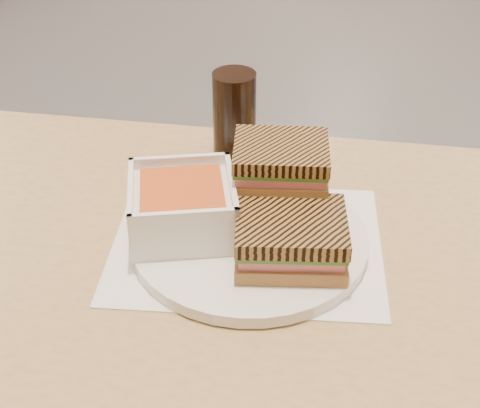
# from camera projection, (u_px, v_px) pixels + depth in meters

# --- Properties ---
(main_table) EXTENTS (1.24, 0.77, 0.75)m
(main_table) POSITION_uv_depth(u_px,v_px,m) (183.00, 335.00, 0.92)
(main_table) COLOR tan
(main_table) RESTS_ON ground
(tray_liner) EXTENTS (0.34, 0.27, 0.00)m
(tray_liner) POSITION_uv_depth(u_px,v_px,m) (247.00, 243.00, 0.89)
(tray_liner) COLOR white
(tray_liner) RESTS_ON main_table
(plate) EXTENTS (0.29, 0.29, 0.02)m
(plate) POSITION_uv_depth(u_px,v_px,m) (250.00, 240.00, 0.88)
(plate) COLOR white
(plate) RESTS_ON tray_liner
(soup_bowl) EXTENTS (0.15, 0.15, 0.07)m
(soup_bowl) POSITION_uv_depth(u_px,v_px,m) (183.00, 208.00, 0.87)
(soup_bowl) COLOR white
(soup_bowl) RESTS_ON plate
(panini_lower) EXTENTS (0.13, 0.11, 0.06)m
(panini_lower) POSITION_uv_depth(u_px,v_px,m) (291.00, 239.00, 0.82)
(panini_lower) COLOR #9F733E
(panini_lower) RESTS_ON plate
(panini_upper) EXTENTS (0.12, 0.10, 0.05)m
(panini_upper) POSITION_uv_depth(u_px,v_px,m) (281.00, 163.00, 0.87)
(panini_upper) COLOR #9F733E
(panini_upper) RESTS_ON panini_lower
(cola_glass) EXTENTS (0.06, 0.06, 0.14)m
(cola_glass) POSITION_uv_depth(u_px,v_px,m) (234.00, 116.00, 1.02)
(cola_glass) COLOR black
(cola_glass) RESTS_ON main_table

